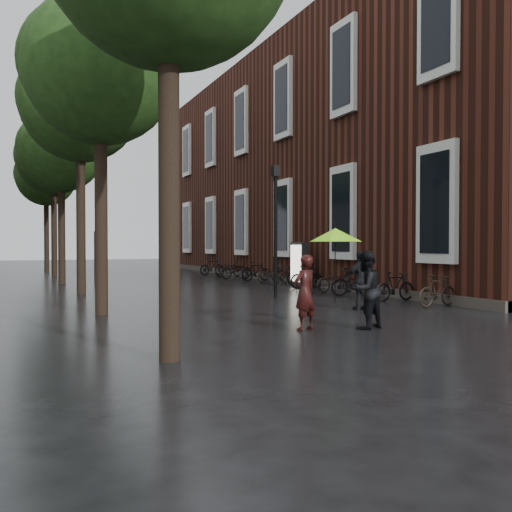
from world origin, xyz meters
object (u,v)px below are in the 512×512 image
person_burgundy (305,292)px  ad_lightbox (299,264)px  parked_bicycles (280,274)px  pedestrian_walking (362,280)px  person_black (365,290)px  lamp_post (276,218)px

person_burgundy → ad_lightbox: ad_lightbox is taller
person_burgundy → parked_bicycles: 12.67m
pedestrian_walking → parked_bicycles: (2.22, 9.15, -0.34)m
person_burgundy → parked_bicycles: (5.31, 11.50, -0.32)m
person_burgundy → ad_lightbox: 11.58m
ad_lightbox → person_burgundy: bearing=-112.6°
person_black → lamp_post: bearing=-116.8°
pedestrian_walking → parked_bicycles: bearing=-95.0°
person_black → parked_bicycles: size_ratio=0.09×
lamp_post → pedestrian_walking: bearing=-81.7°
parked_bicycles → pedestrian_walking: bearing=-103.6°
lamp_post → ad_lightbox: bearing=51.9°
pedestrian_walking → ad_lightbox: size_ratio=0.85×
person_black → parked_bicycles: 12.57m
ad_lightbox → lamp_post: 5.15m
person_burgundy → lamp_post: 7.09m
pedestrian_walking → lamp_post: (-0.59, 4.02, 1.86)m
parked_bicycles → lamp_post: bearing=-118.7°
parked_bicycles → lamp_post: size_ratio=4.20×
person_burgundy → pedestrian_walking: pedestrian_walking is taller
person_burgundy → ad_lightbox: (5.50, 10.19, 0.16)m
person_burgundy → lamp_post: bearing=-129.1°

